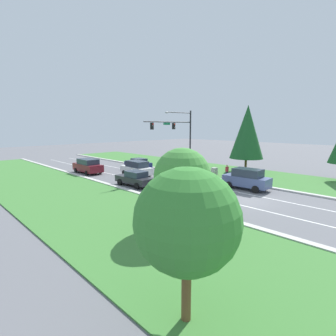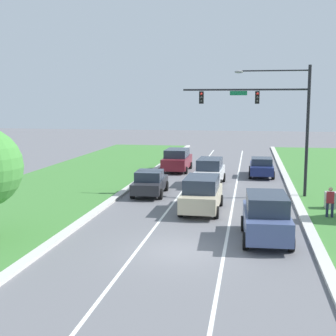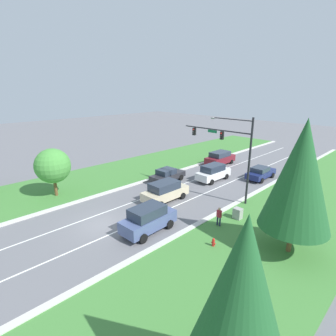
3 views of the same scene
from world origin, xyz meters
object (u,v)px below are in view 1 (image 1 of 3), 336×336
object	(u,v)px
white_suv	(137,168)
conifer_far_right_tree	(247,132)
burgundy_suv	(88,166)
fire_hydrant	(253,177)
traffic_signal_mast	(179,132)
champagne_suv	(187,177)
oak_far_left_tree	(182,176)
slate_blue_suv	(247,179)
charcoal_sedan	(135,178)
utility_cabinet	(214,172)
oak_near_left_tree	(187,221)
navy_sedan	(138,163)
pedestrian	(227,171)

from	to	relation	value
white_suv	conifer_far_right_tree	distance (m)	15.82
burgundy_suv	fire_hydrant	size ratio (longest dim) A/B	7.26
traffic_signal_mast	fire_hydrant	size ratio (longest dim) A/B	12.02
champagne_suv	oak_far_left_tree	world-z (taller)	oak_far_left_tree
slate_blue_suv	charcoal_sedan	world-z (taller)	slate_blue_suv
traffic_signal_mast	white_suv	xyz separation A→B (m)	(-4.22, 3.48, -4.58)
champagne_suv	fire_hydrant	world-z (taller)	champagne_suv
utility_cabinet	burgundy_suv	bearing A→B (deg)	129.89
slate_blue_suv	fire_hydrant	xyz separation A→B (m)	(4.90, 1.91, -0.75)
oak_near_left_tree	oak_far_left_tree	distance (m)	8.21
white_suv	slate_blue_suv	xyz separation A→B (m)	(3.68, -13.57, 0.08)
white_suv	charcoal_sedan	xyz separation A→B (m)	(-3.59, -4.39, -0.18)
white_suv	navy_sedan	size ratio (longest dim) A/B	1.04
pedestrian	navy_sedan	bearing A→B (deg)	-71.35
navy_sedan	pedestrian	distance (m)	13.98
slate_blue_suv	fire_hydrant	world-z (taller)	slate_blue_suv
white_suv	burgundy_suv	distance (m)	7.30
navy_sedan	oak_far_left_tree	size ratio (longest dim) A/B	0.91
white_suv	utility_cabinet	world-z (taller)	white_suv
white_suv	pedestrian	bearing A→B (deg)	-50.15
traffic_signal_mast	conifer_far_right_tree	bearing A→B (deg)	-30.54
burgundy_suv	slate_blue_suv	world-z (taller)	slate_blue_suv
utility_cabinet	oak_near_left_tree	size ratio (longest dim) A/B	0.20
burgundy_suv	conifer_far_right_tree	xyz separation A→B (m)	(16.06, -14.84, 4.59)
slate_blue_suv	oak_far_left_tree	xyz separation A→B (m)	(-12.25, -2.32, 2.22)
charcoal_sedan	champagne_suv	bearing A→B (deg)	-49.42
conifer_far_right_tree	navy_sedan	bearing A→B (deg)	123.77
burgundy_suv	utility_cabinet	size ratio (longest dim) A/B	4.97
charcoal_sedan	pedestrian	xyz separation A→B (m)	(10.72, -4.56, 0.11)
champagne_suv	charcoal_sedan	size ratio (longest dim) A/B	1.06
white_suv	navy_sedan	world-z (taller)	white_suv
utility_cabinet	oak_far_left_tree	xyz separation A→B (m)	(-16.13, -9.12, 2.80)
utility_cabinet	oak_near_left_tree	world-z (taller)	oak_near_left_tree
slate_blue_suv	white_suv	bearing A→B (deg)	102.59
pedestrian	oak_far_left_tree	world-z (taller)	oak_far_left_tree
traffic_signal_mast	slate_blue_suv	distance (m)	11.06
pedestrian	oak_near_left_tree	distance (m)	25.16
champagne_suv	oak_far_left_tree	bearing A→B (deg)	-139.56
oak_far_left_tree	conifer_far_right_tree	bearing A→B (deg)	19.43
navy_sedan	oak_near_left_tree	size ratio (longest dim) A/B	0.90
traffic_signal_mast	champagne_suv	xyz separation A→B (m)	(-3.94, -5.00, -4.58)
burgundy_suv	charcoal_sedan	xyz separation A→B (m)	(-0.12, -10.82, -0.18)
traffic_signal_mast	white_suv	world-z (taller)	traffic_signal_mast
conifer_far_right_tree	oak_near_left_tree	bearing A→B (deg)	-154.11
burgundy_suv	utility_cabinet	bearing A→B (deg)	-50.18
navy_sedan	oak_near_left_tree	xyz separation A→B (m)	(-18.35, -26.20, 2.68)
white_suv	traffic_signal_mast	bearing A→B (deg)	-38.19
slate_blue_suv	conifer_far_right_tree	size ratio (longest dim) A/B	0.51
charcoal_sedan	fire_hydrant	bearing A→B (deg)	-33.70
traffic_signal_mast	oak_far_left_tree	world-z (taller)	traffic_signal_mast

